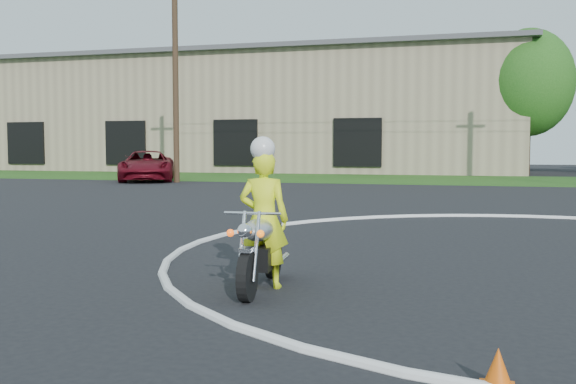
# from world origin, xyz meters

# --- Properties ---
(grass_strip) EXTENTS (120.00, 10.00, 0.02)m
(grass_strip) POSITION_xyz_m (0.00, 27.00, 0.01)
(grass_strip) COLOR #1E4714
(grass_strip) RESTS_ON ground
(primary_motorcycle) EXTENTS (0.66, 1.88, 0.99)m
(primary_motorcycle) POSITION_xyz_m (-3.79, -0.22, 0.48)
(primary_motorcycle) COLOR black
(primary_motorcycle) RESTS_ON ground
(rider_primary_grp) EXTENTS (0.63, 0.44, 1.83)m
(rider_primary_grp) POSITION_xyz_m (-3.80, -0.09, 0.88)
(rider_primary_grp) COLOR #ECFF1A
(rider_primary_grp) RESTS_ON ground
(pickup_grp) EXTENTS (4.58, 6.04, 1.52)m
(pickup_grp) POSITION_xyz_m (-16.94, 21.67, 0.76)
(pickup_grp) COLOR #600A17
(pickup_grp) RESTS_ON ground
(warehouse) EXTENTS (41.00, 17.00, 8.30)m
(warehouse) POSITION_xyz_m (-18.00, 39.99, 4.16)
(warehouse) COLOR tan
(warehouse) RESTS_ON ground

